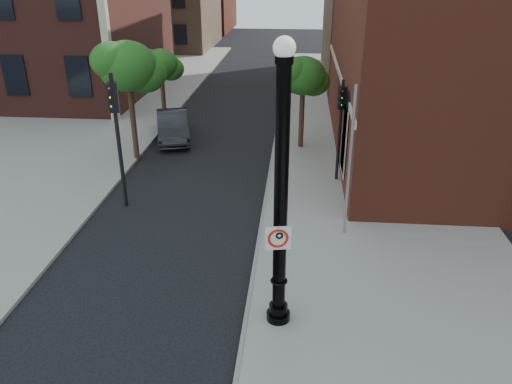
# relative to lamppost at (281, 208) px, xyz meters

# --- Properties ---
(ground) EXTENTS (120.00, 120.00, 0.00)m
(ground) POSITION_rel_lamppost_xyz_m (-2.85, -0.69, -3.19)
(ground) COLOR black
(ground) RESTS_ON ground
(sidewalk_right) EXTENTS (8.00, 60.00, 0.12)m
(sidewalk_right) POSITION_rel_lamppost_xyz_m (3.15, 9.31, -3.13)
(sidewalk_right) COLOR gray
(sidewalk_right) RESTS_ON ground
(sidewalk_left) EXTENTS (10.00, 50.00, 0.12)m
(sidewalk_left) POSITION_rel_lamppost_xyz_m (-11.85, 17.31, -3.13)
(sidewalk_left) COLOR gray
(sidewalk_left) RESTS_ON ground
(curb_edge) EXTENTS (0.10, 60.00, 0.14)m
(curb_edge) POSITION_rel_lamppost_xyz_m (-0.80, 9.31, -3.12)
(curb_edge) COLOR gray
(curb_edge) RESTS_ON ground
(lamppost) EXTENTS (0.58, 0.58, 6.90)m
(lamppost) POSITION_rel_lamppost_xyz_m (0.00, 0.00, 0.00)
(lamppost) COLOR black
(lamppost) RESTS_ON ground
(no_parking_sign) EXTENTS (0.59, 0.15, 0.60)m
(no_parking_sign) POSITION_rel_lamppost_xyz_m (-0.03, -0.17, -0.66)
(no_parking_sign) COLOR white
(no_parking_sign) RESTS_ON ground
(parked_car) EXTENTS (2.61, 4.52, 1.41)m
(parked_car) POSITION_rel_lamppost_xyz_m (-5.93, 13.58, -2.48)
(parked_car) COLOR #29292D
(parked_car) RESTS_ON ground
(traffic_signal_left) EXTENTS (0.38, 0.43, 4.86)m
(traffic_signal_left) POSITION_rel_lamppost_xyz_m (-5.90, 6.06, 0.09)
(traffic_signal_left) COLOR black
(traffic_signal_left) RESTS_ON ground
(traffic_signal_right) EXTENTS (0.32, 0.37, 4.17)m
(traffic_signal_right) POSITION_rel_lamppost_xyz_m (1.94, 8.96, -0.38)
(traffic_signal_right) COLOR black
(traffic_signal_right) RESTS_ON ground
(utility_pole) EXTENTS (0.10, 0.10, 4.97)m
(utility_pole) POSITION_rel_lamppost_xyz_m (1.95, 4.55, -0.70)
(utility_pole) COLOR #999999
(utility_pole) RESTS_ON ground
(street_tree_a) EXTENTS (2.91, 2.63, 5.25)m
(street_tree_a) POSITION_rel_lamppost_xyz_m (-6.86, 10.67, 0.96)
(street_tree_a) COLOR #332414
(street_tree_a) RESTS_ON ground
(street_tree_b) EXTENTS (2.24, 2.02, 4.03)m
(street_tree_b) POSITION_rel_lamppost_xyz_m (-7.05, 16.37, -0.02)
(street_tree_b) COLOR #332414
(street_tree_b) RESTS_ON ground
(street_tree_c) EXTENTS (2.42, 2.19, 4.36)m
(street_tree_c) POSITION_rel_lamppost_xyz_m (0.49, 12.83, 0.25)
(street_tree_c) COLOR #332414
(street_tree_c) RESTS_ON ground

